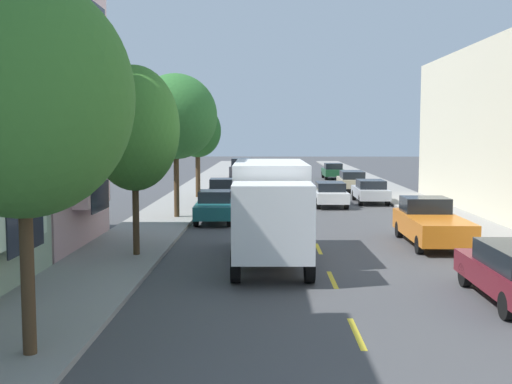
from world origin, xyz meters
The scene contains 17 objects.
ground_plane centered at (0.00, 30.00, 0.00)m, with size 160.00×160.00×0.00m, color #424244.
sidewalk_left centered at (-7.10, 28.00, 0.07)m, with size 3.20×120.00×0.14m, color gray.
sidewalk_right centered at (7.10, 28.00, 0.07)m, with size 3.20×120.00×0.14m, color gray.
lane_centerline_dashes centered at (0.00, 24.50, 0.00)m, with size 0.14×47.20×0.01m.
street_tree_nearest centered at (-6.40, 5.26, 4.94)m, with size 4.09×4.09×7.04m.
street_tree_second centered at (-6.40, 15.10, 4.44)m, with size 3.06×3.06×6.43m.
street_tree_third centered at (-6.40, 24.94, 5.09)m, with size 4.08×4.08×7.06m.
street_tree_farthest centered at (-6.40, 34.78, 4.41)m, with size 3.04×3.04×6.01m.
delivery_box_truck centered at (-1.80, 14.65, 1.88)m, with size 2.49×7.52×3.30m.
parked_pickup_black centered at (-4.26, 30.30, 0.83)m, with size 2.15×5.35×1.73m.
parked_wagon_champagne centered at (4.39, 40.72, 0.80)m, with size 1.93×4.74×1.50m.
parked_sedan_silver centered at (4.46, 32.59, 0.75)m, with size 1.84×4.52×1.43m.
parked_hatchback_forest centered at (4.27, 52.98, 0.76)m, with size 1.81×4.03×1.50m.
parked_suv_charcoal centered at (-4.29, 53.35, 0.99)m, with size 2.08×4.85×1.93m.
parked_hatchback_teal centered at (-4.44, 23.98, 0.76)m, with size 1.83×4.04×1.50m.
parked_pickup_orange centered at (4.41, 18.04, 0.83)m, with size 2.03×5.31×1.73m.
moving_white_sedan centered at (1.80, 30.83, 0.75)m, with size 1.80×4.50×1.43m.
Camera 1 is at (-1.94, -6.30, 4.29)m, focal length 44.50 mm.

